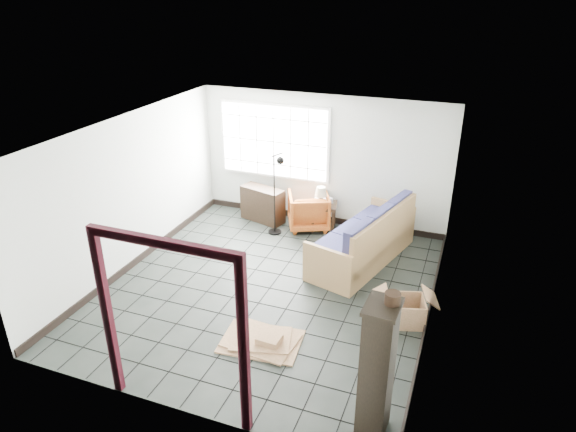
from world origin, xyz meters
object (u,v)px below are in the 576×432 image
at_px(armchair, 309,209).
at_px(side_table, 324,208).
at_px(tall_shelf, 377,370).
at_px(futon_sofa, 366,242).

relative_size(armchair, side_table, 1.37).
bearing_deg(side_table, tall_shelf, -66.83).
distance_m(armchair, side_table, 0.31).
bearing_deg(futon_sofa, side_table, 152.92).
xyz_separation_m(armchair, tall_shelf, (2.29, -4.60, 0.43)).
distance_m(futon_sofa, tall_shelf, 3.78).
bearing_deg(tall_shelf, futon_sofa, 106.74).
bearing_deg(armchair, futon_sofa, 120.60).
bearing_deg(armchair, tall_shelf, 91.81).
relative_size(futon_sofa, tall_shelf, 1.54).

